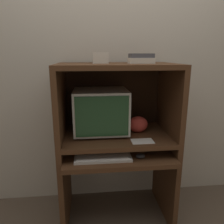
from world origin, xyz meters
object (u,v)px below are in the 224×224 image
at_px(crt_monitor, 101,111).
at_px(keyboard, 103,157).
at_px(book_stack, 141,58).
at_px(mouse, 140,156).
at_px(snack_bag, 138,124).
at_px(storage_box, 100,58).

xyz_separation_m(crt_monitor, keyboard, (-0.00, -0.26, -0.30)).
bearing_deg(book_stack, crt_monitor, 168.65).
bearing_deg(book_stack, mouse, -98.07).
distance_m(crt_monitor, book_stack, 0.53).
bearing_deg(mouse, book_stack, 81.93).
relative_size(keyboard, book_stack, 2.24).
bearing_deg(snack_bag, book_stack, -93.66).
bearing_deg(keyboard, book_stack, 31.86).
xyz_separation_m(keyboard, book_stack, (0.31, 0.20, 0.72)).
height_order(snack_bag, book_stack, book_stack).
distance_m(keyboard, book_stack, 0.81).
height_order(mouse, storage_box, storage_box).
xyz_separation_m(snack_bag, book_stack, (-0.00, -0.05, 0.55)).
relative_size(snack_bag, storage_box, 1.40).
relative_size(book_stack, storage_box, 1.59).
height_order(crt_monitor, snack_bag, crt_monitor).
bearing_deg(crt_monitor, storage_box, -85.71).
distance_m(snack_bag, storage_box, 0.64).
height_order(crt_monitor, mouse, crt_monitor).
xyz_separation_m(crt_monitor, mouse, (0.28, -0.27, -0.29)).
height_order(book_stack, storage_box, storage_box).
relative_size(mouse, book_stack, 0.38).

